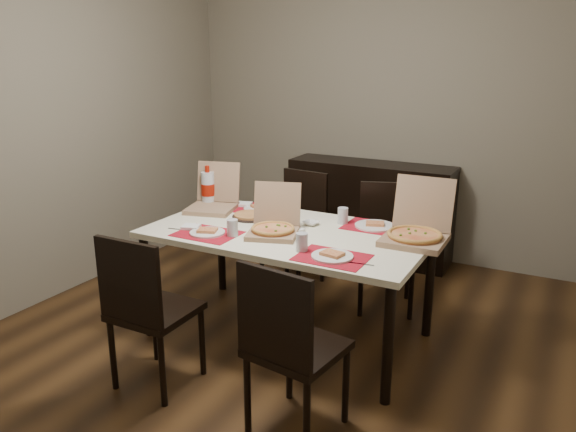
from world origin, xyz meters
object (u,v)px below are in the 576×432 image
Objects in this scene: dining_table at (288,240)px; chair_far_left at (297,223)px; chair_near_left at (146,306)px; pizza_box_center at (274,226)px; chair_far_right at (387,240)px; soda_bottle at (208,189)px; dip_bowl at (311,223)px; sideboard at (370,211)px; chair_near_right at (289,343)px.

dining_table is 0.97m from chair_far_left.
dining_table is 1.94× the size of chair_near_left.
pizza_box_center is (-0.05, -0.10, 0.12)m from dining_table.
chair_far_right is 1.40m from soda_bottle.
dining_table is 0.22m from dip_bowl.
sideboard is 1.69m from soda_bottle.
dip_bowl is (-0.34, -0.61, 0.25)m from chair_far_right.
pizza_box_center is 3.98× the size of dip_bowl.
chair_far_right is at bearing 62.36° from dining_table.
dip_bowl is (0.48, 1.11, 0.25)m from chair_near_left.
dip_bowl is at bearing -5.92° from soda_bottle.
soda_bottle is at bearing 154.00° from pizza_box_center.
pizza_box_center is 0.32m from dip_bowl.
chair_far_left is 1.00× the size of chair_far_right.
sideboard is at bearing 61.41° from soda_bottle.
dining_table is at bearing -88.44° from sideboard.
soda_bottle reaches higher than chair_near_left.
chair_far_right is at bearing 92.42° from chair_near_right.
soda_bottle reaches higher than chair_far_right.
dining_table is at bearing 64.78° from pizza_box_center.
pizza_box_center is 0.87m from soda_bottle.
chair_far_left is at bearing 89.14° from chair_near_left.
chair_near_right is (0.49, -0.92, -0.17)m from dining_table.
sideboard is at bearing 101.52° from chair_near_right.
soda_bottle is (-0.45, -0.60, 0.37)m from chair_far_left.
chair_far_right is (-0.07, 1.72, 0.00)m from chair_near_right.
dip_bowl is at bearing -85.35° from sideboard.
chair_far_left reaches higher than dip_bowl.
chair_near_right is 1.20m from dip_bowl.
soda_bottle is (-0.91, 0.09, 0.12)m from dip_bowl.
chair_far_right is 2.22× the size of pizza_box_center.
soda_bottle is at bearing 174.08° from dip_bowl.
chair_near_left and chair_far_right have the same top height.
chair_near_right is at bearing -56.61° from pizza_box_center.
dining_table is (0.05, -1.71, 0.23)m from sideboard.
sideboard is 1.61× the size of chair_far_right.
sideboard reaches higher than dining_table.
soda_bottle is (-0.83, 0.28, 0.20)m from dining_table.
soda_bottle reaches higher than sideboard.
dining_table is 1.94× the size of chair_far_left.
chair_far_left is at bearing 174.05° from chair_far_right.
chair_near_right reaches higher than sideboard.
dip_bowl is (0.08, 0.18, 0.08)m from dining_table.
chair_near_left is 0.89m from chair_near_right.
soda_bottle is at bearing -118.59° from sideboard.
soda_bottle reaches higher than dip_bowl.
chair_far_left is at bearing 115.72° from chair_near_right.
pizza_box_center reaches higher than dining_table.
chair_near_right is at bearing -42.23° from soda_bottle.
chair_near_left is 1.80m from chair_far_left.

